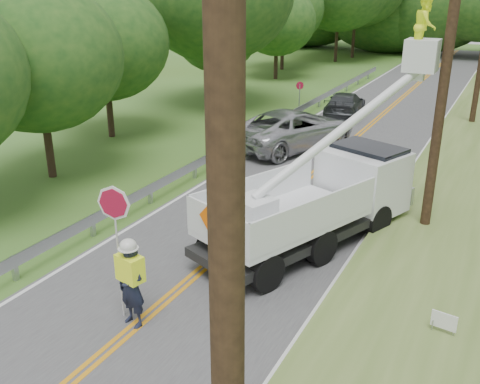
% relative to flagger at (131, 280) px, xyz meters
% --- Properties ---
extents(ground, '(140.00, 140.00, 0.00)m').
position_rel_flagger_xyz_m(ground, '(0.09, -0.82, -1.18)').
color(ground, '#3F5C18').
rests_on(ground, ground).
extents(road, '(7.20, 96.00, 0.03)m').
position_rel_flagger_xyz_m(road, '(0.09, 13.18, -1.17)').
color(road, '#444446').
rests_on(road, ground).
extents(guardrail, '(0.18, 48.00, 0.77)m').
position_rel_flagger_xyz_m(guardrail, '(-3.93, 14.08, -0.63)').
color(guardrail, '#A2A6AB').
rests_on(guardrail, ground).
extents(utility_poles, '(1.60, 43.30, 10.00)m').
position_rel_flagger_xyz_m(utility_poles, '(5.09, 16.19, 4.09)').
color(utility_poles, black).
rests_on(utility_poles, ground).
extents(treeline_horizon, '(57.04, 14.52, 11.36)m').
position_rel_flagger_xyz_m(treeline_horizon, '(-2.18, 55.49, 4.32)').
color(treeline_horizon, '#1A4518').
rests_on(treeline_horizon, ground).
extents(flagger, '(1.23, 0.63, 3.27)m').
position_rel_flagger_xyz_m(flagger, '(0.00, 0.00, 0.00)').
color(flagger, '#191E33').
rests_on(flagger, road).
extents(bucket_truck, '(5.14, 7.61, 7.05)m').
position_rel_flagger_xyz_m(bucket_truck, '(2.61, 6.69, 0.42)').
color(bucket_truck, black).
rests_on(bucket_truck, road).
extents(suv_silver, '(5.23, 7.19, 1.82)m').
position_rel_flagger_xyz_m(suv_silver, '(-2.11, 14.98, -0.25)').
color(suv_silver, '#ACADB2').
rests_on(suv_silver, road).
extents(suv_darkgrey, '(2.59, 5.01, 1.39)m').
position_rel_flagger_xyz_m(suv_darkgrey, '(-1.83, 22.42, -0.46)').
color(suv_darkgrey, '#35383C').
rests_on(suv_darkgrey, road).
extents(stop_sign_permanent, '(0.39, 0.29, 2.16)m').
position_rel_flagger_xyz_m(stop_sign_permanent, '(-3.98, 20.54, 0.22)').
color(stop_sign_permanent, '#A2A6AB').
rests_on(stop_sign_permanent, ground).
extents(yard_sign, '(0.54, 0.11, 0.79)m').
position_rel_flagger_xyz_m(yard_sign, '(6.40, 2.44, -0.61)').
color(yard_sign, white).
rests_on(yard_sign, ground).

